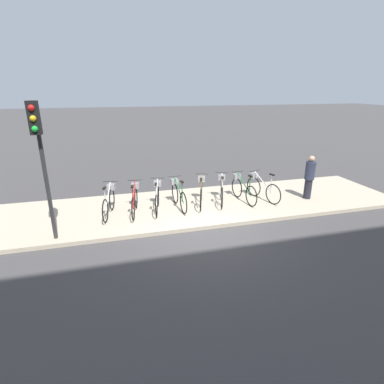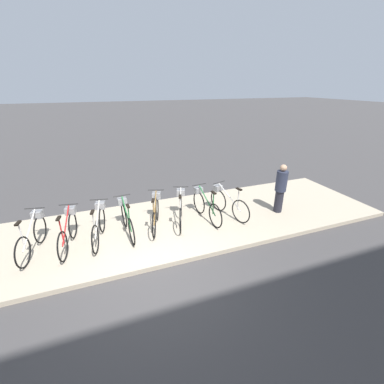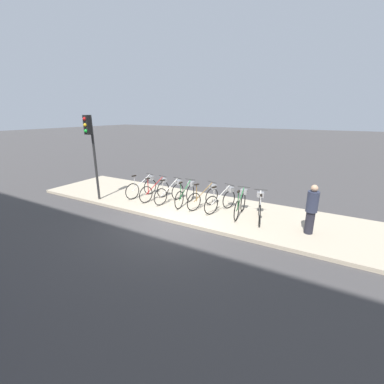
% 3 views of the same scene
% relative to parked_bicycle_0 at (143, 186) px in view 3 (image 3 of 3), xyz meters
% --- Properties ---
extents(ground_plane, '(120.00, 120.00, 0.00)m').
position_rel_parked_bicycle_0_xyz_m(ground_plane, '(2.65, -1.61, -0.57)').
color(ground_plane, '#423F3F').
extents(sidewalk, '(14.74, 3.45, 0.12)m').
position_rel_parked_bicycle_0_xyz_m(sidewalk, '(2.65, 0.11, -0.51)').
color(sidewalk, '#B7A88E').
rests_on(sidewalk, ground_plane).
extents(parked_bicycle_0, '(0.52, 1.66, 1.04)m').
position_rel_parked_bicycle_0_xyz_m(parked_bicycle_0, '(0.00, 0.00, 0.00)').
color(parked_bicycle_0, black).
rests_on(parked_bicycle_0, sidewalk).
extents(parked_bicycle_1, '(0.48, 1.67, 1.04)m').
position_rel_parked_bicycle_0_xyz_m(parked_bicycle_1, '(0.78, -0.06, 0.00)').
color(parked_bicycle_1, black).
rests_on(parked_bicycle_1, sidewalk).
extents(parked_bicycle_2, '(0.52, 1.66, 1.04)m').
position_rel_parked_bicycle_0_xyz_m(parked_bicycle_2, '(1.51, -0.01, 0.00)').
color(parked_bicycle_2, black).
rests_on(parked_bicycle_2, sidewalk).
extents(parked_bicycle_3, '(0.46, 1.69, 1.04)m').
position_rel_parked_bicycle_0_xyz_m(parked_bicycle_3, '(2.21, 0.03, 0.00)').
color(parked_bicycle_3, black).
rests_on(parked_bicycle_3, sidewalk).
extents(parked_bicycle_4, '(0.65, 1.62, 1.04)m').
position_rel_parked_bicycle_0_xyz_m(parked_bicycle_4, '(3.03, 0.11, 0.00)').
color(parked_bicycle_4, black).
rests_on(parked_bicycle_4, sidewalk).
extents(parked_bicycle_5, '(0.68, 1.61, 1.04)m').
position_rel_parked_bicycle_0_xyz_m(parked_bicycle_5, '(3.77, 0.10, 0.00)').
color(parked_bicycle_5, black).
rests_on(parked_bicycle_5, sidewalk).
extents(parked_bicycle_6, '(0.46, 1.68, 1.04)m').
position_rel_parked_bicycle_0_xyz_m(parked_bicycle_6, '(4.52, 0.05, 0.00)').
color(parked_bicycle_6, black).
rests_on(parked_bicycle_6, sidewalk).
extents(parked_bicycle_7, '(0.60, 1.63, 1.04)m').
position_rel_parked_bicycle_0_xyz_m(parked_bicycle_7, '(5.23, 0.01, 0.00)').
color(parked_bicycle_7, black).
rests_on(parked_bicycle_7, sidewalk).
extents(pedestrian, '(0.34, 0.34, 1.56)m').
position_rel_parked_bicycle_0_xyz_m(pedestrian, '(6.88, -0.34, 0.36)').
color(pedestrian, '#23232D').
rests_on(pedestrian, sidewalk).
extents(traffic_light, '(0.24, 0.40, 3.51)m').
position_rel_parked_bicycle_0_xyz_m(traffic_light, '(-1.42, -1.37, 2.07)').
color(traffic_light, '#2D2D2D').
rests_on(traffic_light, sidewalk).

